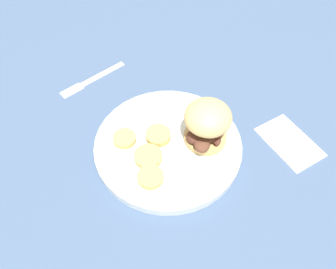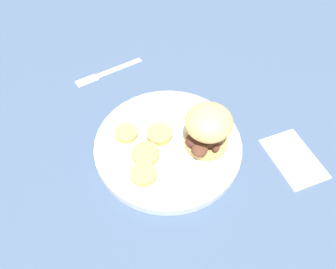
{
  "view_description": "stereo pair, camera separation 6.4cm",
  "coord_description": "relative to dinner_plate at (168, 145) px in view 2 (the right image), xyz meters",
  "views": [
    {
      "loc": [
        0.05,
        0.39,
        0.55
      ],
      "look_at": [
        0.0,
        0.0,
        0.05
      ],
      "focal_mm": 35.0,
      "sensor_mm": 36.0,
      "label": 1
    },
    {
      "loc": [
        -0.02,
        0.39,
        0.55
      ],
      "look_at": [
        0.0,
        0.0,
        0.05
      ],
      "focal_mm": 35.0,
      "sensor_mm": 36.0,
      "label": 2
    }
  ],
  "objects": [
    {
      "name": "napkin",
      "position": [
        -0.25,
        0.02,
        -0.01
      ],
      "size": [
        0.13,
        0.15,
        0.01
      ],
      "primitive_type": "cube",
      "rotation": [
        0.0,
        0.0,
        5.12
      ],
      "color": "white",
      "rests_on": "ground_plane"
    },
    {
      "name": "ground_plane",
      "position": [
        0.0,
        0.0,
        -0.01
      ],
      "size": [
        4.0,
        4.0,
        0.0
      ],
      "primitive_type": "plane",
      "color": "#3D5170"
    },
    {
      "name": "potato_round_2",
      "position": [
        0.09,
        -0.02,
        0.01
      ],
      "size": [
        0.05,
        0.05,
        0.01
      ],
      "primitive_type": "cylinder",
      "color": "tan",
      "rests_on": "dinner_plate"
    },
    {
      "name": "dinner_plate",
      "position": [
        0.0,
        0.0,
        0.0
      ],
      "size": [
        0.3,
        0.3,
        0.02
      ],
      "color": "silver",
      "rests_on": "ground_plane"
    },
    {
      "name": "potato_round_1",
      "position": [
        0.04,
        0.03,
        0.01
      ],
      "size": [
        0.05,
        0.05,
        0.01
      ],
      "primitive_type": "cylinder",
      "color": "tan",
      "rests_on": "dinner_plate"
    },
    {
      "name": "sandwich",
      "position": [
        -0.07,
        -0.0,
        0.06
      ],
      "size": [
        0.09,
        0.1,
        0.09
      ],
      "color": "tan",
      "rests_on": "dinner_plate"
    },
    {
      "name": "potato_round_0",
      "position": [
        0.04,
        0.08,
        0.01
      ],
      "size": [
        0.05,
        0.05,
        0.01
      ],
      "primitive_type": "cylinder",
      "color": "tan",
      "rests_on": "dinner_plate"
    },
    {
      "name": "potato_round_3",
      "position": [
        0.02,
        -0.01,
        0.02
      ],
      "size": [
        0.05,
        0.05,
        0.01
      ],
      "primitive_type": "cylinder",
      "color": "tan",
      "rests_on": "dinner_plate"
    },
    {
      "name": "fork",
      "position": [
        0.16,
        -0.23,
        -0.01
      ],
      "size": [
        0.16,
        0.12,
        0.0
      ],
      "color": "silver",
      "rests_on": "ground_plane"
    }
  ]
}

